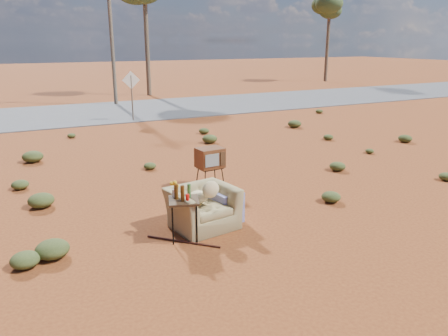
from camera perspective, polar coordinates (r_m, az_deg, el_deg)
name	(u,v)px	position (r m, az deg, el deg)	size (l,w,h in m)	color
ground	(219,223)	(8.70, -0.60, -7.14)	(140.00, 140.00, 0.00)	brown
highway	(87,113)	(22.72, -17.41, 6.86)	(140.00, 7.00, 0.04)	#565659
armchair	(207,202)	(8.40, -2.29, -4.41)	(1.50, 1.10, 1.05)	olive
tv_unit	(210,158)	(10.52, -1.84, 1.27)	(0.66, 0.55, 0.99)	black
side_table	(182,198)	(7.80, -5.57, -3.88)	(0.67, 0.67, 1.06)	#372314
rusty_bar	(183,241)	(7.92, -5.36, -9.54)	(0.04, 0.04, 1.41)	#4E2014
road_sign	(131,87)	(19.92, -12.00, 10.31)	(0.78, 0.06, 2.19)	brown
eucalyptus_right	(330,10)	(40.34, 13.63, 19.40)	(3.20, 3.20, 7.10)	brown
utility_pole_center	(111,27)	(25.30, -14.56, 17.37)	(1.40, 0.20, 8.00)	brown
scrub_patch	(123,166)	(12.35, -13.04, 0.27)	(17.49, 8.07, 0.33)	#444D21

